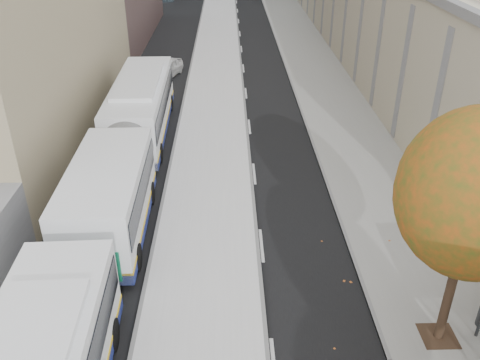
{
  "coord_description": "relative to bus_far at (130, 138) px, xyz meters",
  "views": [
    {
      "loc": [
        -2.91,
        1.63,
        12.13
      ],
      "look_at": [
        -2.49,
        18.89,
        2.5
      ],
      "focal_mm": 38.0,
      "sensor_mm": 36.0,
      "label": 1
    }
  ],
  "objects": [
    {
      "name": "bus_platform",
      "position": [
        3.91,
        10.26,
        -1.65
      ],
      "size": [
        4.25,
        150.0,
        0.15
      ],
      "primitive_type": "cube",
      "color": "silver",
      "rests_on": "ground"
    },
    {
      "name": "sidewalk",
      "position": [
        11.91,
        10.26,
        -1.69
      ],
      "size": [
        4.75,
        150.0,
        0.08
      ],
      "primitive_type": "cube",
      "color": "gray",
      "rests_on": "ground"
    },
    {
      "name": "tree_c",
      "position": [
        11.39,
        -11.74,
        3.53
      ],
      "size": [
        4.2,
        4.2,
        7.28
      ],
      "color": "#2D2416",
      "rests_on": "sidewalk"
    },
    {
      "name": "bus_far",
      "position": [
        0.0,
        0.0,
        0.0
      ],
      "size": [
        3.12,
        18.99,
        3.16
      ],
      "rotation": [
        0.0,
        0.0,
        0.02
      ],
      "color": "white",
      "rests_on": "ground"
    },
    {
      "name": "distant_car",
      "position": [
        0.16,
        15.28,
        -1.06
      ],
      "size": [
        2.58,
        4.17,
        1.33
      ],
      "primitive_type": "imported",
      "rotation": [
        0.0,
        0.0,
        -0.28
      ],
      "color": "silver",
      "rests_on": "ground"
    }
  ]
}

